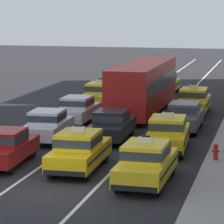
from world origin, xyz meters
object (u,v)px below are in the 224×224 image
(sedan_left_third, at_px, (78,109))
(taxi_left_fourth, at_px, (100,94))
(sedan_left_second, at_px, (48,124))
(taxi_center_fourth, at_px, (165,83))
(taxi_center_nearest, at_px, (79,150))
(sedan_center_second, at_px, (112,124))
(bus_center_third, at_px, (143,85))
(taxi_right_fourth, at_px, (194,100))
(taxi_right_second, at_px, (168,133))
(sedan_left_nearest, at_px, (5,146))
(sedan_right_third, at_px, (184,115))
(fire_hydrant, at_px, (216,151))
(taxi_right_nearest, at_px, (146,162))

(sedan_left_third, distance_m, taxi_left_fourth, 6.22)
(sedan_left_second, relative_size, taxi_center_fourth, 0.96)
(taxi_center_nearest, distance_m, sedan_center_second, 6.18)
(sedan_center_second, xyz_separation_m, bus_center_third, (-0.12, 8.89, 0.97))
(taxi_left_fourth, bearing_deg, sedan_left_second, -88.81)
(taxi_left_fourth, bearing_deg, taxi_center_fourth, 66.38)
(taxi_right_fourth, bearing_deg, taxi_center_nearest, -100.95)
(taxi_right_second, relative_size, taxi_right_fourth, 1.02)
(sedan_left_second, bearing_deg, sedan_left_nearest, -90.47)
(sedan_left_second, relative_size, taxi_right_fourth, 0.96)
(sedan_right_third, height_order, taxi_right_fourth, taxi_right_fourth)
(sedan_right_third, bearing_deg, sedan_left_second, -145.90)
(taxi_center_fourth, bearing_deg, taxi_right_fourth, -69.15)
(taxi_center_fourth, bearing_deg, taxi_right_second, -80.16)
(sedan_left_second, height_order, fire_hydrant, sedan_left_second)
(sedan_left_second, height_order, taxi_center_fourth, taxi_center_fourth)
(sedan_right_third, xyz_separation_m, fire_hydrant, (2.35, -7.14, -0.30))
(taxi_center_nearest, xyz_separation_m, taxi_right_second, (3.06, 4.48, 0.00))
(sedan_left_third, distance_m, taxi_center_nearest, 11.04)
(bus_center_third, bearing_deg, taxi_right_second, -72.71)
(sedan_left_nearest, relative_size, taxi_center_nearest, 0.95)
(sedan_left_second, distance_m, fire_hydrant, 9.23)
(sedan_center_second, bearing_deg, taxi_right_nearest, -66.74)
(sedan_left_second, height_order, taxi_center_nearest, taxi_center_nearest)
(sedan_left_second, height_order, taxi_left_fourth, taxi_left_fourth)
(sedan_left_nearest, bearing_deg, bus_center_third, 78.32)
(sedan_left_nearest, distance_m, sedan_center_second, 6.96)
(sedan_left_third, bearing_deg, taxi_center_fourth, 77.80)
(taxi_center_nearest, height_order, sedan_center_second, taxi_center_nearest)
(fire_hydrant, bearing_deg, taxi_right_fourth, 101.19)
(sedan_left_third, xyz_separation_m, bus_center_third, (3.03, 4.52, 0.97))
(sedan_left_second, distance_m, taxi_center_nearest, 6.32)
(taxi_left_fourth, xyz_separation_m, taxi_center_nearest, (3.54, -16.75, 0.00))
(taxi_center_nearest, relative_size, taxi_right_second, 0.99)
(sedan_left_second, distance_m, sedan_right_third, 7.78)
(sedan_left_third, xyz_separation_m, taxi_right_second, (6.32, -6.06, 0.03))
(taxi_center_fourth, relative_size, taxi_right_fourth, 1.00)
(bus_center_third, bearing_deg, fire_hydrant, -65.27)
(taxi_left_fourth, distance_m, sedan_center_second, 11.11)
(bus_center_third, bearing_deg, sedan_right_third, -57.53)
(taxi_left_fourth, relative_size, sedan_right_third, 1.07)
(taxi_right_second, bearing_deg, taxi_center_fourth, 99.84)
(sedan_center_second, distance_m, fire_hydrant, 6.65)
(taxi_left_fourth, xyz_separation_m, taxi_right_second, (6.60, -12.27, 0.00))
(taxi_center_nearest, height_order, fire_hydrant, taxi_center_nearest)
(taxi_center_nearest, distance_m, taxi_right_second, 5.43)
(taxi_center_nearest, xyz_separation_m, taxi_center_fourth, (-0.34, 24.07, 0.00))
(taxi_right_nearest, height_order, fire_hydrant, taxi_right_nearest)
(fire_hydrant, bearing_deg, sedan_center_second, 147.62)
(taxi_center_nearest, relative_size, taxi_right_fourth, 1.00)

